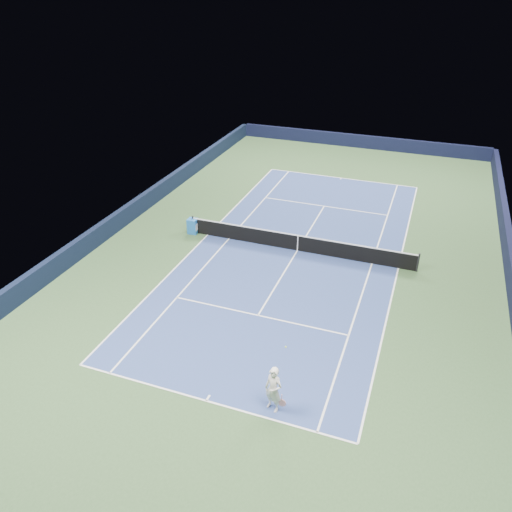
% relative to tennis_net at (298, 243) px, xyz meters
% --- Properties ---
extents(ground, '(40.00, 40.00, 0.00)m').
position_rel_tennis_net_xyz_m(ground, '(0.00, 0.00, -0.50)').
color(ground, '#2F4C29').
rests_on(ground, ground).
extents(wall_far, '(22.00, 0.35, 1.10)m').
position_rel_tennis_net_xyz_m(wall_far, '(0.00, 19.82, 0.05)').
color(wall_far, black).
rests_on(wall_far, ground).
extents(wall_right, '(0.35, 40.00, 1.10)m').
position_rel_tennis_net_xyz_m(wall_right, '(10.82, 0.00, 0.05)').
color(wall_right, black).
rests_on(wall_right, ground).
extents(wall_left, '(0.35, 40.00, 1.10)m').
position_rel_tennis_net_xyz_m(wall_left, '(-10.82, 0.00, 0.05)').
color(wall_left, black).
rests_on(wall_left, ground).
extents(court_surface, '(10.97, 23.77, 0.01)m').
position_rel_tennis_net_xyz_m(court_surface, '(0.00, 0.00, -0.50)').
color(court_surface, navy).
rests_on(court_surface, ground).
extents(baseline_far, '(10.97, 0.08, 0.00)m').
position_rel_tennis_net_xyz_m(baseline_far, '(0.00, 11.88, -0.50)').
color(baseline_far, white).
rests_on(baseline_far, ground).
extents(baseline_near, '(10.97, 0.08, 0.00)m').
position_rel_tennis_net_xyz_m(baseline_near, '(0.00, -11.88, -0.50)').
color(baseline_near, white).
rests_on(baseline_near, ground).
extents(sideline_doubles_right, '(0.08, 23.77, 0.00)m').
position_rel_tennis_net_xyz_m(sideline_doubles_right, '(5.49, 0.00, -0.50)').
color(sideline_doubles_right, white).
rests_on(sideline_doubles_right, ground).
extents(sideline_doubles_left, '(0.08, 23.77, 0.00)m').
position_rel_tennis_net_xyz_m(sideline_doubles_left, '(-5.49, 0.00, -0.50)').
color(sideline_doubles_left, white).
rests_on(sideline_doubles_left, ground).
extents(sideline_singles_right, '(0.08, 23.77, 0.00)m').
position_rel_tennis_net_xyz_m(sideline_singles_right, '(4.12, 0.00, -0.50)').
color(sideline_singles_right, white).
rests_on(sideline_singles_right, ground).
extents(sideline_singles_left, '(0.08, 23.77, 0.00)m').
position_rel_tennis_net_xyz_m(sideline_singles_left, '(-4.12, 0.00, -0.50)').
color(sideline_singles_left, white).
rests_on(sideline_singles_left, ground).
extents(service_line_far, '(8.23, 0.08, 0.00)m').
position_rel_tennis_net_xyz_m(service_line_far, '(0.00, 6.40, -0.50)').
color(service_line_far, white).
rests_on(service_line_far, ground).
extents(service_line_near, '(8.23, 0.08, 0.00)m').
position_rel_tennis_net_xyz_m(service_line_near, '(0.00, -6.40, -0.50)').
color(service_line_near, white).
rests_on(service_line_near, ground).
extents(center_service_line, '(0.08, 12.80, 0.00)m').
position_rel_tennis_net_xyz_m(center_service_line, '(0.00, 0.00, -0.50)').
color(center_service_line, white).
rests_on(center_service_line, ground).
extents(center_mark_far, '(0.08, 0.30, 0.00)m').
position_rel_tennis_net_xyz_m(center_mark_far, '(0.00, 11.73, -0.50)').
color(center_mark_far, white).
rests_on(center_mark_far, ground).
extents(center_mark_near, '(0.08, 0.30, 0.00)m').
position_rel_tennis_net_xyz_m(center_mark_near, '(0.00, -11.73, -0.50)').
color(center_mark_near, white).
rests_on(center_mark_near, ground).
extents(tennis_net, '(12.90, 0.10, 1.07)m').
position_rel_tennis_net_xyz_m(tennis_net, '(0.00, 0.00, 0.00)').
color(tennis_net, black).
rests_on(tennis_net, ground).
extents(sponsor_cube, '(0.60, 0.53, 0.91)m').
position_rel_tennis_net_xyz_m(sponsor_cube, '(-6.40, -0.06, -0.05)').
color(sponsor_cube, '#1E62B4').
rests_on(sponsor_cube, ground).
extents(tennis_player, '(0.87, 1.35, 2.09)m').
position_rel_tennis_net_xyz_m(tennis_player, '(2.39, -11.40, 0.42)').
color(tennis_player, silver).
rests_on(tennis_player, ground).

